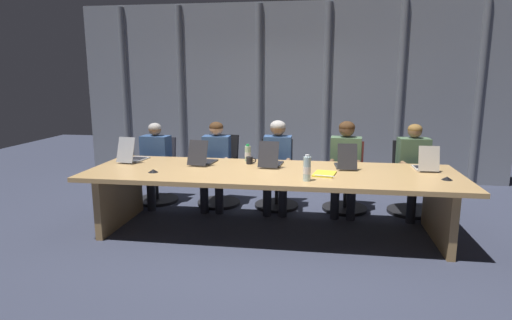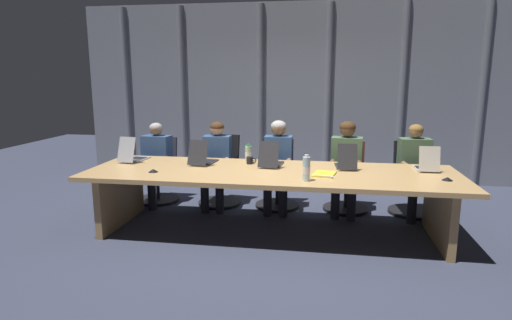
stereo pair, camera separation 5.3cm
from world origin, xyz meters
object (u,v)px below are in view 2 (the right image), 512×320
at_px(laptop_left_end, 134,156).
at_px(spiral_notepad, 324,174).
at_px(laptop_left_mid, 203,159).
at_px(office_chair_right_mid, 346,184).
at_px(water_bottle_primary, 248,153).
at_px(office_chair_right_end, 412,187).
at_px(office_chair_left_end, 159,177).
at_px(person_right_end, 416,166).
at_px(person_left_mid, 216,160).
at_px(conference_mic_left_side, 153,171).
at_px(person_center, 278,160).
at_px(laptop_right_mid, 346,163).
at_px(person_left_end, 154,159).
at_px(laptop_center, 271,161).
at_px(person_right_mid, 346,161).
at_px(laptop_right_end, 426,165).
at_px(coffee_mug_near, 250,160).
at_px(water_bottle_secondary, 306,169).
at_px(office_chair_left_mid, 221,178).
at_px(conference_mic_middle, 447,179).
at_px(office_chair_center, 277,182).

xyz_separation_m(laptop_left_end, spiral_notepad, (2.38, -0.39, -0.05)).
bearing_deg(laptop_left_mid, office_chair_right_mid, -59.93).
bearing_deg(laptop_left_end, water_bottle_primary, -73.63).
bearing_deg(office_chair_right_end, office_chair_left_end, -94.48).
height_order(office_chair_right_mid, water_bottle_primary, water_bottle_primary).
bearing_deg(person_right_end, person_left_mid, -95.59).
xyz_separation_m(office_chair_left_end, conference_mic_left_side, (0.47, -1.29, 0.40)).
bearing_deg(office_chair_right_end, person_center, -89.52).
distance_m(laptop_right_mid, person_left_end, 2.66).
bearing_deg(laptop_center, office_chair_right_mid, -46.48).
relative_size(person_left_end, person_right_mid, 0.95).
xyz_separation_m(laptop_right_mid, conference_mic_left_side, (-2.13, -0.55, -0.04)).
xyz_separation_m(laptop_right_end, person_left_mid, (-2.59, 0.56, -0.12)).
distance_m(laptop_center, person_right_end, 1.87).
xyz_separation_m(office_chair_left_end, coffee_mug_near, (1.46, -0.67, 0.43)).
bearing_deg(person_left_mid, coffee_mug_near, 44.81).
bearing_deg(water_bottle_secondary, person_center, 108.74).
bearing_deg(coffee_mug_near, laptop_left_mid, -172.37).
height_order(office_chair_right_end, person_center, person_center).
height_order(office_chair_left_mid, person_left_mid, person_left_mid).
distance_m(laptop_left_mid, office_chair_right_mid, 1.97).
height_order(office_chair_right_mid, coffee_mug_near, office_chair_right_mid).
height_order(office_chair_right_mid, person_left_end, person_left_end).
xyz_separation_m(person_center, conference_mic_left_side, (-1.27, -1.14, 0.06)).
bearing_deg(conference_mic_left_side, laptop_left_mid, 52.09).
height_order(laptop_center, conference_mic_middle, laptop_center).
height_order(laptop_center, laptop_right_end, laptop_center).
distance_m(office_chair_left_end, office_chair_center, 1.73).
bearing_deg(office_chair_right_end, person_right_mid, -84.72).
bearing_deg(laptop_left_end, spiral_notepad, -91.70).
distance_m(office_chair_right_end, person_left_mid, 2.63).
bearing_deg(office_chair_right_end, coffee_mug_near, -76.22).
xyz_separation_m(laptop_left_end, laptop_right_end, (3.52, 0.01, -0.00)).
relative_size(laptop_right_mid, person_right_mid, 0.34).
bearing_deg(laptop_left_mid, office_chair_left_end, 56.91).
distance_m(laptop_right_end, water_bottle_secondary, 1.50).
relative_size(person_left_end, conference_mic_left_side, 10.35).
bearing_deg(person_left_end, water_bottle_secondary, 65.40).
distance_m(laptop_center, office_chair_right_mid, 1.28).
relative_size(laptop_left_mid, water_bottle_primary, 2.11).
xyz_separation_m(laptop_left_end, office_chair_left_mid, (0.94, 0.73, -0.43)).
xyz_separation_m(coffee_mug_near, conference_mic_middle, (2.14, -0.50, -0.03)).
height_order(office_chair_center, conference_mic_middle, office_chair_center).
distance_m(laptop_left_mid, conference_mic_middle, 2.75).
bearing_deg(office_chair_center, person_right_mid, 75.41).
bearing_deg(office_chair_right_mid, person_right_end, 85.16).
relative_size(laptop_center, person_left_mid, 0.39).
bearing_deg(laptop_right_mid, office_chair_left_mid, 61.94).
xyz_separation_m(laptop_right_end, office_chair_left_mid, (-2.58, 0.72, -0.42)).
distance_m(person_left_end, conference_mic_middle, 3.74).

